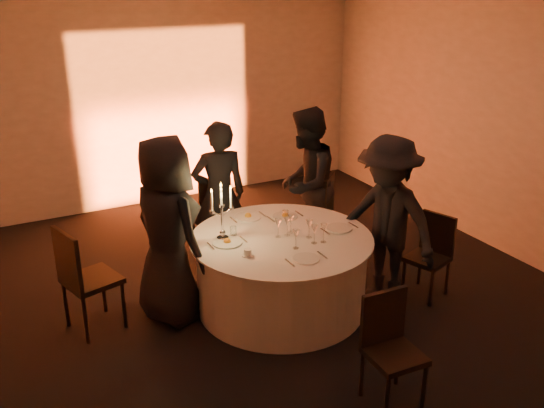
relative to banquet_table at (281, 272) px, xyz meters
name	(u,v)px	position (x,y,z in m)	size (l,w,h in m)	color
floor	(281,306)	(0.00, 0.00, -0.38)	(7.00, 7.00, 0.00)	black
wall_back	(164,99)	(0.00, 3.50, 1.12)	(7.00, 7.00, 0.00)	#B2ADA5
wall_right	(512,129)	(3.00, 0.00, 1.12)	(7.00, 7.00, 0.00)	#B2ADA5
uplighter_fixture	(177,201)	(0.00, 3.20, -0.33)	(0.25, 0.12, 0.10)	black
banquet_table	(281,272)	(0.00, 0.00, 0.00)	(1.80, 1.80, 0.77)	black
chair_left	(82,274)	(-1.84, 0.46, 0.21)	(0.57, 0.57, 1.05)	black
chair_back_left	(212,207)	(-0.06, 1.67, 0.12)	(0.41, 0.41, 0.91)	black
chair_back_right	(319,209)	(1.01, 0.92, 0.17)	(0.60, 0.60, 0.98)	black
chair_right	(431,251)	(1.52, -0.47, 0.10)	(0.48, 0.48, 0.87)	black
chair_front	(390,342)	(0.08, -1.63, 0.13)	(0.42, 0.42, 0.91)	black
guest_left	(167,231)	(-1.04, 0.33, 0.54)	(0.90, 0.59, 1.84)	black
guest_back_left	(219,195)	(-0.17, 1.16, 0.47)	(0.62, 0.41, 1.70)	black
guest_back_right	(306,184)	(0.83, 0.95, 0.51)	(0.87, 0.68, 1.78)	black
guest_right	(387,221)	(1.00, -0.35, 0.49)	(1.13, 0.65, 1.75)	black
plate_left	(227,242)	(-0.52, 0.12, 0.40)	(0.36, 0.29, 0.08)	white
plate_back_left	(248,216)	(-0.07, 0.60, 0.40)	(0.35, 0.28, 0.08)	white
plate_back_right	(285,215)	(0.28, 0.44, 0.40)	(0.35, 0.26, 0.08)	white
plate_right	(339,228)	(0.62, -0.09, 0.39)	(0.36, 0.26, 0.01)	white
plate_front	(306,259)	(-0.03, -0.53, 0.39)	(0.36, 0.25, 0.01)	white
coffee_cup	(248,253)	(-0.47, -0.21, 0.42)	(0.11, 0.11, 0.07)	white
candelabra	(222,220)	(-0.52, 0.23, 0.59)	(0.24, 0.12, 0.58)	white
wine_glass_a	(309,225)	(0.23, -0.13, 0.52)	(0.07, 0.07, 0.19)	silver
wine_glass_b	(324,229)	(0.30, -0.29, 0.52)	(0.07, 0.07, 0.19)	silver
wine_glass_c	(291,220)	(0.14, 0.06, 0.52)	(0.07, 0.07, 0.19)	silver
wine_glass_d	(278,224)	(-0.03, 0.02, 0.52)	(0.07, 0.07, 0.19)	silver
wine_glass_e	(314,230)	(0.21, -0.27, 0.52)	(0.07, 0.07, 0.19)	silver
wine_glass_f	(287,223)	(0.07, 0.01, 0.52)	(0.07, 0.07, 0.19)	silver
wine_glass_g	(296,235)	(0.00, -0.28, 0.52)	(0.07, 0.07, 0.19)	silver
tumbler_a	(233,231)	(-0.40, 0.26, 0.43)	(0.07, 0.07, 0.09)	silver
tumbler_b	(285,215)	(0.26, 0.40, 0.43)	(0.07, 0.07, 0.09)	silver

